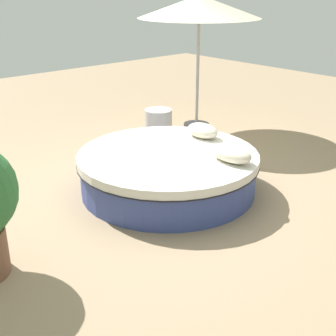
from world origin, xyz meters
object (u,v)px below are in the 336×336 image
object	(u,v)px
round_bed	(168,171)
side_table	(158,124)
patio_umbrella	(199,8)
throw_pillow_0	(231,153)
throw_pillow_1	(203,131)

from	to	relation	value
round_bed	side_table	bearing A→B (deg)	-37.28
patio_umbrella	side_table	bearing A→B (deg)	91.02
throw_pillow_0	throw_pillow_1	distance (m)	0.89
round_bed	side_table	size ratio (longest dim) A/B	4.43
throw_pillow_1	round_bed	bearing A→B (deg)	100.64
patio_umbrella	side_table	world-z (taller)	patio_umbrella
round_bed	throw_pillow_0	distance (m)	0.83
throw_pillow_0	patio_umbrella	size ratio (longest dim) A/B	0.25
throw_pillow_0	patio_umbrella	distance (m)	3.15
throw_pillow_0	side_table	bearing A→B (deg)	-20.48
throw_pillow_0	side_table	world-z (taller)	throw_pillow_0
throw_pillow_0	patio_umbrella	xyz separation A→B (m)	(2.24, -1.71, 1.39)
round_bed	side_table	world-z (taller)	side_table
round_bed	throw_pillow_1	size ratio (longest dim) A/B	4.61
patio_umbrella	side_table	xyz separation A→B (m)	(-0.02, 0.88, -1.73)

